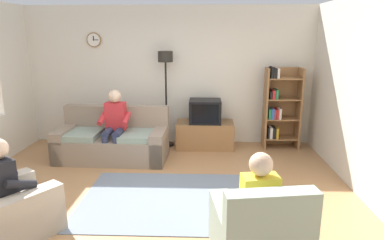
% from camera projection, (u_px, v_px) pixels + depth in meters
% --- Properties ---
extents(ground_plane, '(12.00, 12.00, 0.00)m').
position_uv_depth(ground_plane, '(152.00, 201.00, 4.47)').
color(ground_plane, '#B27F51').
extents(back_wall_assembly, '(6.20, 0.17, 2.70)m').
position_uv_depth(back_wall_assembly, '(170.00, 76.00, 6.71)').
color(back_wall_assembly, silver).
rests_on(back_wall_assembly, ground_plane).
extents(couch, '(1.93, 0.95, 0.90)m').
position_uv_depth(couch, '(113.00, 142.00, 5.95)').
color(couch, gray).
rests_on(couch, ground_plane).
extents(tv_stand, '(1.10, 0.56, 0.51)m').
position_uv_depth(tv_stand, '(205.00, 135.00, 6.57)').
color(tv_stand, olive).
rests_on(tv_stand, ground_plane).
extents(tv, '(0.60, 0.49, 0.44)m').
position_uv_depth(tv, '(205.00, 111.00, 6.42)').
color(tv, black).
rests_on(tv, tv_stand).
extents(bookshelf, '(0.68, 0.36, 1.57)m').
position_uv_depth(bookshelf, '(279.00, 108.00, 6.46)').
color(bookshelf, olive).
rests_on(bookshelf, ground_plane).
extents(floor_lamp, '(0.28, 0.28, 1.85)m').
position_uv_depth(floor_lamp, '(166.00, 72.00, 6.39)').
color(floor_lamp, black).
rests_on(floor_lamp, ground_plane).
extents(armchair_near_window, '(1.16, 1.18, 0.90)m').
position_uv_depth(armchair_near_window, '(6.00, 212.00, 3.64)').
color(armchair_near_window, '#BCAD99').
rests_on(armchair_near_window, ground_plane).
extents(armchair_near_bookshelf, '(0.92, 0.99, 0.90)m').
position_uv_depth(armchair_near_bookshelf, '(257.00, 234.00, 3.23)').
color(armchair_near_bookshelf, gray).
rests_on(armchair_near_bookshelf, ground_plane).
extents(area_rug, '(2.20, 1.70, 0.01)m').
position_uv_depth(area_rug, '(164.00, 199.00, 4.51)').
color(area_rug, slate).
rests_on(area_rug, ground_plane).
extents(person_on_couch, '(0.52, 0.55, 1.24)m').
position_uv_depth(person_on_couch, '(114.00, 122.00, 5.75)').
color(person_on_couch, red).
rests_on(person_on_couch, ground_plane).
extents(person_in_left_armchair, '(0.61, 0.64, 1.12)m').
position_uv_depth(person_in_left_armchair, '(11.00, 182.00, 3.63)').
color(person_in_left_armchair, black).
rests_on(person_in_left_armchair, ground_plane).
extents(person_in_right_armchair, '(0.55, 0.57, 1.12)m').
position_uv_depth(person_in_right_armchair, '(256.00, 200.00, 3.24)').
color(person_in_right_armchair, yellow).
rests_on(person_in_right_armchair, ground_plane).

